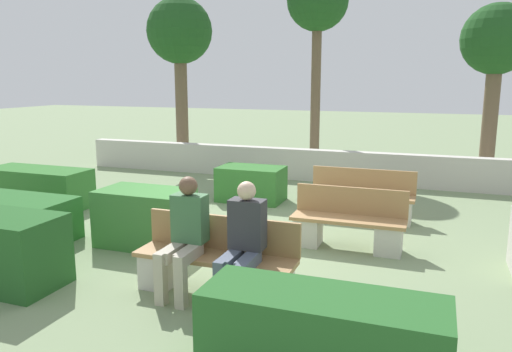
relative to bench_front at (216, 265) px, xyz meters
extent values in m
plane|color=gray|center=(-0.51, 1.79, -0.33)|extent=(60.00, 60.00, 0.00)
cube|color=beige|center=(-0.51, 6.57, 0.04)|extent=(12.08, 0.30, 0.74)
cube|color=#A37A4C|center=(0.00, -0.04, 0.10)|extent=(1.86, 0.44, 0.05)
cube|color=#A37A4C|center=(0.00, 0.20, 0.32)|extent=(1.86, 0.04, 0.40)
cube|color=beige|center=(-0.70, -0.04, -0.13)|extent=(0.36, 0.40, 0.40)
cube|color=beige|center=(0.70, -0.04, -0.13)|extent=(0.36, 0.40, 0.40)
cube|color=#A37A4C|center=(1.14, 1.98, 0.10)|extent=(1.61, 0.44, 0.05)
cube|color=#A37A4C|center=(1.14, 2.23, 0.32)|extent=(1.61, 0.05, 0.40)
cube|color=beige|center=(0.57, 1.98, -0.13)|extent=(0.36, 0.40, 0.40)
cube|color=beige|center=(1.71, 1.98, -0.13)|extent=(0.36, 0.40, 0.40)
cube|color=#A37A4C|center=(1.09, 3.55, 0.10)|extent=(1.78, 0.44, 0.05)
cube|color=#A37A4C|center=(1.09, 3.79, 0.32)|extent=(1.78, 0.04, 0.40)
cube|color=beige|center=(0.43, 3.55, -0.13)|extent=(0.36, 0.40, 0.40)
cube|color=beige|center=(1.75, 3.55, -0.13)|extent=(0.36, 0.40, 0.40)
cube|color=#B2A893|center=(-0.40, -0.25, 0.19)|extent=(0.14, 0.46, 0.13)
cube|color=#B2A893|center=(-0.20, -0.25, 0.19)|extent=(0.14, 0.46, 0.13)
cube|color=#B2A893|center=(-0.42, -0.48, -0.04)|extent=(0.11, 0.11, 0.58)
cube|color=#B2A893|center=(-0.18, -0.48, -0.04)|extent=(0.11, 0.11, 0.58)
cube|color=#3D6B42|center=(-0.30, -0.01, 0.52)|extent=(0.38, 0.22, 0.54)
sphere|color=brown|center=(-0.30, -0.03, 0.90)|extent=(0.21, 0.21, 0.21)
cube|color=#515B70|center=(0.29, -0.25, 0.19)|extent=(0.14, 0.46, 0.13)
cube|color=#515B70|center=(0.49, -0.25, 0.19)|extent=(0.14, 0.46, 0.13)
cube|color=#515B70|center=(0.27, -0.48, -0.04)|extent=(0.11, 0.11, 0.58)
cube|color=#515B70|center=(0.51, -0.48, -0.04)|extent=(0.11, 0.11, 0.58)
cube|color=#333338|center=(0.39, -0.01, 0.52)|extent=(0.38, 0.22, 0.54)
sphere|color=beige|center=(0.39, -0.03, 0.89)|extent=(0.20, 0.20, 0.20)
cube|color=#286028|center=(-3.65, 0.75, -0.01)|extent=(1.82, 0.82, 0.64)
cube|color=#33702D|center=(-1.14, 4.18, 0.01)|extent=(1.26, 0.78, 0.68)
cube|color=#3D7A38|center=(-1.65, 1.16, 0.08)|extent=(1.31, 0.79, 0.82)
cube|color=#286028|center=(1.46, -1.09, 0.00)|extent=(2.01, 0.71, 0.66)
cube|color=#33702D|center=(-4.78, 2.39, 0.03)|extent=(2.03, 0.80, 0.72)
cylinder|color=brown|center=(-4.43, 7.49, 1.25)|extent=(0.34, 0.34, 3.16)
sphere|color=#1E4C1E|center=(-4.43, 7.49, 3.31)|extent=(1.76, 1.76, 1.76)
cylinder|color=brown|center=(-0.84, 8.19, 1.63)|extent=(0.25, 0.25, 3.92)
sphere|color=#1E4C1E|center=(-0.84, 8.19, 4.02)|extent=(1.58, 1.58, 1.58)
cylinder|color=brown|center=(3.33, 7.49, 1.08)|extent=(0.33, 0.33, 2.80)
sphere|color=#1E4C1E|center=(3.33, 7.49, 2.90)|extent=(1.54, 1.54, 1.54)
camera|label=1|loc=(2.24, -4.83, 2.06)|focal=35.00mm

